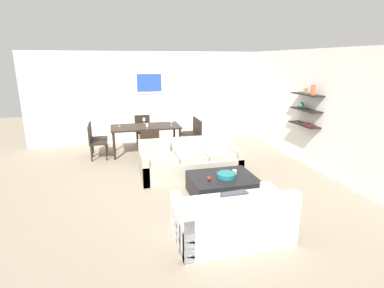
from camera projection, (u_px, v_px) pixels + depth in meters
The scene contains 20 objects.
ground_plane at pixel (189, 181), 6.35m from camera, with size 18.00×18.00×0.00m, color gray.
back_wall_unit at pixel (170, 97), 9.35m from camera, with size 8.40×0.09×2.70m.
right_wall_shelf_unit at pixel (305, 108), 7.27m from camera, with size 0.34×8.20×2.70m.
sofa_beige at pixel (190, 163), 6.61m from camera, with size 2.14×0.90×0.78m.
loveseat_white at pixel (232, 219), 4.26m from camera, with size 1.58×0.90×0.78m.
coffee_table at pixel (222, 186), 5.64m from camera, with size 1.19×0.97×0.38m.
decorative_bowl at pixel (226, 175), 5.54m from camera, with size 0.35×0.35×0.08m.
candle_jar at pixel (235, 172), 5.69m from camera, with size 0.08×0.08×0.08m, color silver.
apple_on_coffee_table at pixel (209, 178), 5.40m from camera, with size 0.07×0.07×0.07m, color red.
dining_table at pixel (146, 129), 8.10m from camera, with size 1.82×0.88×0.75m.
dining_chair_left_far at pixel (95, 136), 8.02m from camera, with size 0.44×0.44×0.88m.
dining_chair_left_near at pixel (95, 140), 7.65m from camera, with size 0.44×0.44×0.88m.
dining_chair_right_near at pixel (195, 134), 8.28m from camera, with size 0.44×0.44×0.88m.
dining_chair_head at pixel (143, 128), 8.94m from camera, with size 0.44×0.44×0.88m.
dining_chair_foot at pixel (150, 143), 7.36m from camera, with size 0.44×0.44×0.88m.
dining_chair_right_far at pixel (191, 131), 8.65m from camera, with size 0.44×0.44×0.88m.
wine_glass_foot at pixel (147, 125), 7.70m from camera, with size 0.07×0.07×0.15m.
wine_glass_left_far at pixel (119, 122), 7.99m from camera, with size 0.07×0.07×0.18m.
wine_glass_right_near at pixel (171, 121), 8.11m from camera, with size 0.08×0.08×0.16m.
wine_glass_head at pixel (144, 120), 8.41m from camera, with size 0.07×0.07×0.15m.
Camera 1 is at (-1.41, -5.73, 2.46)m, focal length 28.32 mm.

